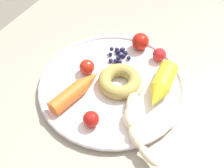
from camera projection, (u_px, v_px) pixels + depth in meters
The scene contains 11 objects.
dining_table at pixel (130, 105), 0.74m from camera, with size 1.14×0.80×0.77m.
plate at pixel (112, 85), 0.64m from camera, with size 0.33×0.33×0.02m.
banana at pixel (136, 118), 0.57m from camera, with size 0.18×0.13×0.03m.
carrot_orange at pixel (76, 90), 0.61m from camera, with size 0.14×0.06×0.03m.
carrot_yellow at pixel (161, 85), 0.61m from camera, with size 0.12×0.05×0.04m.
donut at pixel (120, 81), 0.63m from camera, with size 0.10×0.10×0.03m, color tan.
blueberry_pile at pixel (119, 55), 0.69m from camera, with size 0.06×0.06×0.02m.
tomato_near at pixel (87, 67), 0.65m from camera, with size 0.04×0.04×0.04m, color red.
tomato_mid at pixel (159, 55), 0.68m from camera, with size 0.03×0.03×0.03m, color red.
tomato_far at pixel (91, 119), 0.56m from camera, with size 0.03×0.03×0.03m, color red.
tomato_extra at pixel (140, 42), 0.70m from camera, with size 0.04×0.04×0.04m, color red.
Camera 1 is at (0.40, 0.17, 1.28)m, focal length 45.17 mm.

